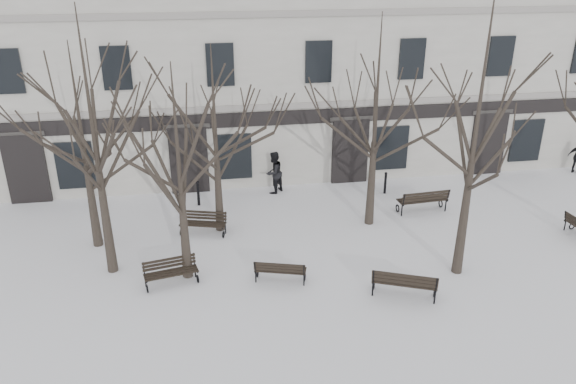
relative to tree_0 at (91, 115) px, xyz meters
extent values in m
plane|color=silver|center=(6.05, -1.82, -5.22)|extent=(100.00, 100.00, 0.00)
cube|color=beige|center=(6.05, 11.18, 0.28)|extent=(40.00, 10.00, 11.00)
cube|color=gray|center=(6.05, 6.15, -1.62)|extent=(40.00, 0.12, 0.25)
cube|color=gray|center=(6.05, 6.15, 2.08)|extent=(40.00, 0.12, 0.25)
cube|color=black|center=(6.05, 6.14, -2.12)|extent=(40.00, 0.10, 0.60)
cube|color=black|center=(-3.95, 6.12, -3.77)|extent=(1.60, 0.22, 2.90)
cube|color=#2D2B28|center=(-3.95, 6.08, -2.27)|extent=(1.90, 0.08, 0.18)
cube|color=black|center=(-2.05, 6.13, -3.72)|extent=(1.50, 0.14, 2.00)
cube|color=black|center=(2.55, 6.12, -3.77)|extent=(1.60, 0.22, 2.90)
cube|color=#2D2B28|center=(2.55, 6.08, -2.27)|extent=(1.90, 0.08, 0.18)
cube|color=black|center=(4.45, 6.13, -3.72)|extent=(1.50, 0.14, 2.00)
cube|color=black|center=(9.55, 6.12, -3.77)|extent=(1.60, 0.22, 2.90)
cube|color=#2D2B28|center=(9.55, 6.08, -2.27)|extent=(1.90, 0.08, 0.18)
cube|color=black|center=(11.45, 6.13, -3.72)|extent=(1.50, 0.14, 2.00)
cube|color=black|center=(16.05, 6.12, -3.77)|extent=(1.60, 0.22, 2.90)
cube|color=#2D2B28|center=(16.05, 6.08, -2.27)|extent=(1.90, 0.08, 0.18)
cube|color=black|center=(17.95, 6.13, -3.72)|extent=(1.50, 0.14, 2.00)
cube|color=black|center=(-3.95, 6.13, 0.18)|extent=(1.10, 0.14, 1.70)
cube|color=black|center=(0.05, 6.13, 0.18)|extent=(1.10, 0.14, 1.70)
cube|color=black|center=(4.05, 6.13, 0.18)|extent=(1.10, 0.14, 1.70)
cube|color=black|center=(8.05, 6.13, 0.18)|extent=(1.10, 0.14, 1.70)
cube|color=black|center=(12.05, 6.13, 0.18)|extent=(1.10, 0.14, 1.70)
cube|color=black|center=(16.05, 6.13, 0.18)|extent=(1.10, 0.14, 1.70)
cone|color=black|center=(0.00, 0.00, -3.47)|extent=(0.34, 0.34, 3.51)
cone|color=black|center=(2.41, -0.72, -3.78)|extent=(0.34, 0.34, 2.87)
cone|color=black|center=(11.04, -1.88, -3.33)|extent=(0.34, 0.34, 3.77)
cone|color=black|center=(-0.72, 1.87, -3.73)|extent=(0.34, 0.34, 2.98)
cone|color=black|center=(3.61, 2.37, -3.79)|extent=(0.34, 0.34, 2.86)
cone|color=black|center=(9.25, 1.98, -3.59)|extent=(0.34, 0.34, 3.26)
torus|color=black|center=(1.19, -1.49, -5.09)|extent=(0.10, 0.27, 0.27)
cylinder|color=black|center=(1.12, -1.16, -5.01)|extent=(0.05, 0.05, 0.41)
cube|color=black|center=(1.16, -1.33, -4.80)|extent=(0.15, 0.50, 0.05)
torus|color=black|center=(2.72, -1.17, -5.09)|extent=(0.10, 0.27, 0.27)
cylinder|color=black|center=(2.66, -0.84, -5.01)|extent=(0.05, 0.05, 0.41)
cube|color=black|center=(2.69, -1.01, -4.80)|extent=(0.15, 0.50, 0.05)
cube|color=black|center=(1.97, -1.36, -4.79)|extent=(1.64, 0.42, 0.03)
cube|color=black|center=(1.94, -1.24, -4.79)|extent=(1.64, 0.42, 0.03)
cube|color=black|center=(1.91, -1.11, -4.79)|extent=(1.64, 0.42, 0.03)
cube|color=black|center=(1.89, -0.99, -4.79)|extent=(1.64, 0.42, 0.03)
cube|color=black|center=(1.88, -0.95, -4.67)|extent=(1.63, 0.37, 0.08)
cube|color=black|center=(1.87, -0.93, -4.56)|extent=(1.63, 0.37, 0.08)
cube|color=black|center=(1.87, -0.91, -4.45)|extent=(1.63, 0.37, 0.08)
cylinder|color=black|center=(1.11, -1.09, -4.62)|extent=(0.06, 0.14, 0.46)
cylinder|color=black|center=(2.64, -0.77, -4.62)|extent=(0.06, 0.14, 0.46)
torus|color=black|center=(6.07, -1.58, -5.09)|extent=(0.12, 0.26, 0.26)
cylinder|color=black|center=(5.98, -1.89, -5.02)|extent=(0.04, 0.04, 0.40)
cube|color=black|center=(6.03, -1.73, -4.82)|extent=(0.18, 0.48, 0.04)
torus|color=black|center=(4.61, -1.15, -5.09)|extent=(0.12, 0.26, 0.26)
cylinder|color=black|center=(4.52, -1.46, -5.02)|extent=(0.04, 0.04, 0.40)
cube|color=black|center=(4.57, -1.30, -4.82)|extent=(0.18, 0.48, 0.04)
cube|color=black|center=(5.35, -1.33, -4.80)|extent=(1.57, 0.53, 0.03)
cube|color=black|center=(5.32, -1.45, -4.80)|extent=(1.57, 0.53, 0.03)
cube|color=black|center=(5.28, -1.57, -4.80)|extent=(1.57, 0.53, 0.03)
cube|color=black|center=(5.25, -1.69, -4.80)|extent=(1.57, 0.53, 0.03)
cube|color=black|center=(5.24, -1.72, -4.68)|extent=(1.55, 0.48, 0.08)
cube|color=black|center=(5.23, -1.74, -4.57)|extent=(1.55, 0.48, 0.08)
cube|color=black|center=(5.23, -1.76, -4.47)|extent=(1.55, 0.48, 0.08)
cylinder|color=black|center=(5.96, -1.95, -4.64)|extent=(0.07, 0.13, 0.44)
cylinder|color=black|center=(4.50, -1.53, -4.64)|extent=(0.07, 0.13, 0.44)
torus|color=black|center=(9.75, -3.11, -5.07)|extent=(0.17, 0.31, 0.31)
cylinder|color=black|center=(9.60, -3.47, -4.98)|extent=(0.05, 0.05, 0.48)
cube|color=black|center=(9.68, -3.29, -4.74)|extent=(0.28, 0.56, 0.05)
torus|color=black|center=(8.08, -2.40, -5.07)|extent=(0.17, 0.31, 0.31)
cylinder|color=black|center=(7.93, -2.76, -4.98)|extent=(0.05, 0.05, 0.48)
cube|color=black|center=(8.00, -2.58, -4.74)|extent=(0.28, 0.56, 0.05)
cube|color=black|center=(8.93, -2.72, -4.72)|extent=(1.81, 0.84, 0.04)
cube|color=black|center=(8.87, -2.86, -4.72)|extent=(1.81, 0.84, 0.04)
cube|color=black|center=(8.81, -2.99, -4.72)|extent=(1.81, 0.84, 0.04)
cube|color=black|center=(8.75, -3.13, -4.72)|extent=(1.81, 0.84, 0.04)
cube|color=black|center=(8.74, -3.17, -4.58)|extent=(1.79, 0.78, 0.10)
cube|color=black|center=(8.73, -3.19, -4.45)|extent=(1.79, 0.78, 0.10)
cube|color=black|center=(8.72, -3.21, -4.32)|extent=(1.79, 0.78, 0.10)
cylinder|color=black|center=(9.57, -3.55, -4.52)|extent=(0.10, 0.16, 0.53)
cylinder|color=black|center=(7.89, -2.84, -4.52)|extent=(0.10, 0.16, 0.53)
torus|color=black|center=(2.17, 2.12, -5.09)|extent=(0.12, 0.27, 0.27)
cylinder|color=black|center=(2.27, 2.45, -5.01)|extent=(0.05, 0.05, 0.42)
cube|color=black|center=(2.22, 2.28, -4.80)|extent=(0.19, 0.50, 0.05)
torus|color=black|center=(3.69, 1.68, -5.09)|extent=(0.12, 0.27, 0.27)
cylinder|color=black|center=(3.78, 2.00, -5.01)|extent=(0.05, 0.05, 0.42)
cube|color=black|center=(3.74, 1.84, -4.80)|extent=(0.19, 0.50, 0.05)
cube|color=black|center=(2.92, 1.87, -4.78)|extent=(1.63, 0.55, 0.03)
cube|color=black|center=(2.96, 1.99, -4.78)|extent=(1.63, 0.55, 0.03)
cube|color=black|center=(2.99, 2.12, -4.78)|extent=(1.63, 0.55, 0.03)
cube|color=black|center=(3.03, 2.24, -4.78)|extent=(1.63, 0.55, 0.03)
cube|color=black|center=(3.04, 2.28, -4.66)|extent=(1.62, 0.50, 0.08)
cube|color=black|center=(3.05, 2.30, -4.55)|extent=(1.62, 0.50, 0.08)
cube|color=black|center=(3.05, 2.31, -4.44)|extent=(1.62, 0.50, 0.08)
cylinder|color=black|center=(2.29, 2.52, -4.61)|extent=(0.07, 0.14, 0.46)
cylinder|color=black|center=(3.80, 2.07, -4.61)|extent=(0.07, 0.14, 0.46)
torus|color=black|center=(12.54, 2.89, -5.06)|extent=(0.08, 0.32, 0.32)
cylinder|color=black|center=(12.56, 2.50, -4.97)|extent=(0.06, 0.06, 0.50)
cube|color=black|center=(12.55, 2.69, -4.72)|extent=(0.10, 0.61, 0.06)
torus|color=black|center=(10.66, 2.75, -5.06)|extent=(0.08, 0.32, 0.32)
cylinder|color=black|center=(10.69, 2.36, -4.97)|extent=(0.06, 0.06, 0.50)
cube|color=black|center=(10.67, 2.55, -4.72)|extent=(0.10, 0.61, 0.06)
cube|color=black|center=(11.59, 2.87, -4.70)|extent=(1.99, 0.25, 0.04)
cube|color=black|center=(11.61, 2.71, -4.70)|extent=(1.99, 0.25, 0.04)
cube|color=black|center=(11.62, 2.56, -4.70)|extent=(1.99, 0.25, 0.04)
cube|color=black|center=(11.63, 2.40, -4.70)|extent=(1.99, 0.25, 0.04)
cube|color=black|center=(11.63, 2.36, -4.55)|extent=(1.99, 0.19, 0.10)
cube|color=black|center=(11.63, 2.34, -4.42)|extent=(1.99, 0.19, 0.10)
cube|color=black|center=(11.64, 2.31, -4.29)|extent=(1.99, 0.19, 0.10)
cylinder|color=black|center=(12.57, 2.41, -4.50)|extent=(0.06, 0.16, 0.55)
cylinder|color=black|center=(10.70, 2.27, -4.50)|extent=(0.06, 0.16, 0.55)
torus|color=black|center=(16.59, 0.25, -5.09)|extent=(0.26, 0.07, 0.26)
cylinder|color=black|center=(16.26, 0.22, -5.02)|extent=(0.04, 0.04, 0.40)
cube|color=black|center=(16.43, 0.23, -4.81)|extent=(0.50, 0.09, 0.04)
cylinder|color=black|center=(16.19, 0.21, -4.63)|extent=(0.13, 0.05, 0.45)
cylinder|color=black|center=(2.86, 4.69, -4.73)|extent=(0.12, 0.12, 0.98)
sphere|color=black|center=(2.86, 4.69, -4.22)|extent=(0.14, 0.14, 0.14)
cylinder|color=black|center=(10.74, 4.60, -4.77)|extent=(0.11, 0.11, 0.90)
sphere|color=black|center=(10.74, 4.60, -4.30)|extent=(0.13, 0.13, 0.13)
imported|color=black|center=(6.07, 5.48, -5.22)|extent=(1.12, 1.12, 1.83)
imported|color=black|center=(20.33, 5.47, -5.22)|extent=(0.92, 0.92, 1.57)
camera|label=1|loc=(3.09, -16.47, 4.45)|focal=35.00mm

